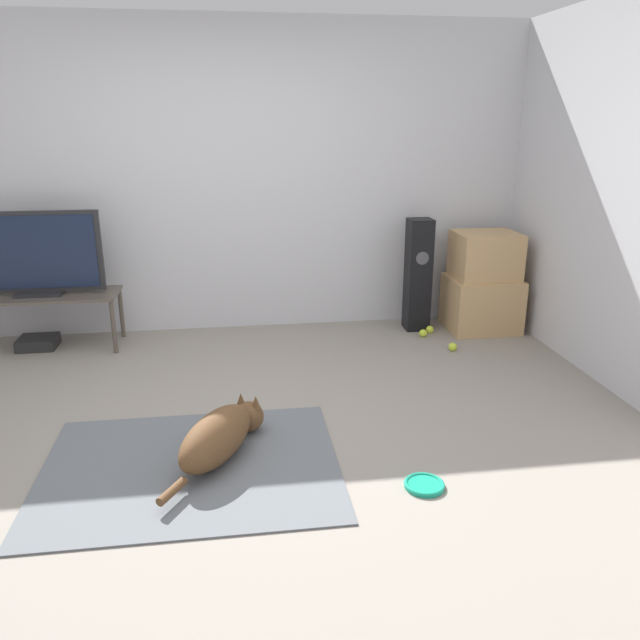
% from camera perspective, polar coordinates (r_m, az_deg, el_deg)
% --- Properties ---
extents(ground_plane, '(12.00, 12.00, 0.00)m').
position_cam_1_polar(ground_plane, '(3.70, -8.21, -10.81)').
color(ground_plane, gray).
extents(wall_back, '(8.00, 0.06, 2.55)m').
position_cam_1_polar(wall_back, '(5.37, -8.97, 12.49)').
color(wall_back, silver).
rests_on(wall_back, ground_plane).
extents(area_rug, '(1.56, 1.22, 0.01)m').
position_cam_1_polar(area_rug, '(3.47, -11.71, -13.02)').
color(area_rug, slate).
rests_on(area_rug, ground_plane).
extents(dog, '(0.55, 0.86, 0.28)m').
position_cam_1_polar(dog, '(3.46, -9.08, -10.33)').
color(dog, brown).
rests_on(dog, area_rug).
extents(frisbee, '(0.21, 0.21, 0.03)m').
position_cam_1_polar(frisbee, '(3.29, 9.52, -14.64)').
color(frisbee, '#199E7A').
rests_on(frisbee, ground_plane).
extents(cardboard_box_lower, '(0.59, 0.51, 0.46)m').
position_cam_1_polar(cardboard_box_lower, '(5.61, 14.53, 1.46)').
color(cardboard_box_lower, tan).
rests_on(cardboard_box_lower, ground_plane).
extents(cardboard_box_upper, '(0.52, 0.45, 0.39)m').
position_cam_1_polar(cardboard_box_upper, '(5.51, 14.88, 5.73)').
color(cardboard_box_upper, tan).
rests_on(cardboard_box_upper, cardboard_box_lower).
extents(floor_speaker, '(0.20, 0.20, 0.97)m').
position_cam_1_polar(floor_speaker, '(5.44, 8.95, 4.08)').
color(floor_speaker, black).
rests_on(floor_speaker, ground_plane).
extents(tv_stand, '(1.19, 0.44, 0.45)m').
position_cam_1_polar(tv_stand, '(5.39, -24.12, 1.63)').
color(tv_stand, brown).
rests_on(tv_stand, ground_plane).
extents(tv, '(1.01, 0.20, 0.66)m').
position_cam_1_polar(tv, '(5.31, -24.62, 5.48)').
color(tv, '#232326').
rests_on(tv, tv_stand).
extents(tennis_ball_by_boxes, '(0.07, 0.07, 0.07)m').
position_cam_1_polar(tennis_ball_by_boxes, '(5.46, 10.00, -0.87)').
color(tennis_ball_by_boxes, '#C6E033').
rests_on(tennis_ball_by_boxes, ground_plane).
extents(tennis_ball_near_speaker, '(0.07, 0.07, 0.07)m').
position_cam_1_polar(tennis_ball_near_speaker, '(5.36, 9.41, -1.19)').
color(tennis_ball_near_speaker, '#C6E033').
rests_on(tennis_ball_near_speaker, ground_plane).
extents(tennis_ball_loose_on_carpet, '(0.07, 0.07, 0.07)m').
position_cam_1_polar(tennis_ball_loose_on_carpet, '(5.08, 12.04, -2.42)').
color(tennis_ball_loose_on_carpet, '#C6E033').
rests_on(tennis_ball_loose_on_carpet, ground_plane).
extents(game_console, '(0.29, 0.26, 0.09)m').
position_cam_1_polar(game_console, '(5.52, -24.38, -1.89)').
color(game_console, black).
rests_on(game_console, ground_plane).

